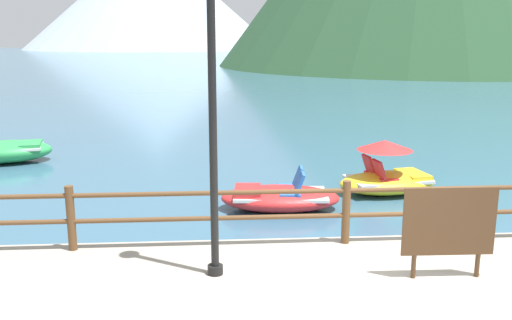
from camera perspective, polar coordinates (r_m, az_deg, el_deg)
The scene contains 7 objects.
ground_plane at distance 46.32m, azimuth -1.65°, elevation 8.51°, with size 200.00×200.00×0.00m, color #38607A.
dock_railing at distance 8.30m, azimuth 9.21°, elevation -4.63°, with size 23.92×0.12×0.95m.
lamp_post at distance 6.76m, azimuth -4.50°, elevation 7.60°, with size 0.28×0.28×4.03m.
sign_board at distance 7.41m, azimuth 19.12°, elevation -6.10°, with size 1.18×0.08×1.19m.
pedal_boat_0 at distance 11.16m, azimuth 2.41°, elevation -3.83°, with size 2.45×1.42×0.82m.
pedal_boat_1 at distance 12.61m, azimuth 13.29°, elevation -1.53°, with size 2.40×1.64×1.19m.
pedal_boat_3 at distance 16.67m, azimuth -24.18°, elevation 0.85°, with size 2.64×1.81×0.91m.
Camera 1 is at (-1.86, -6.16, 3.43)m, focal length 39.16 mm.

